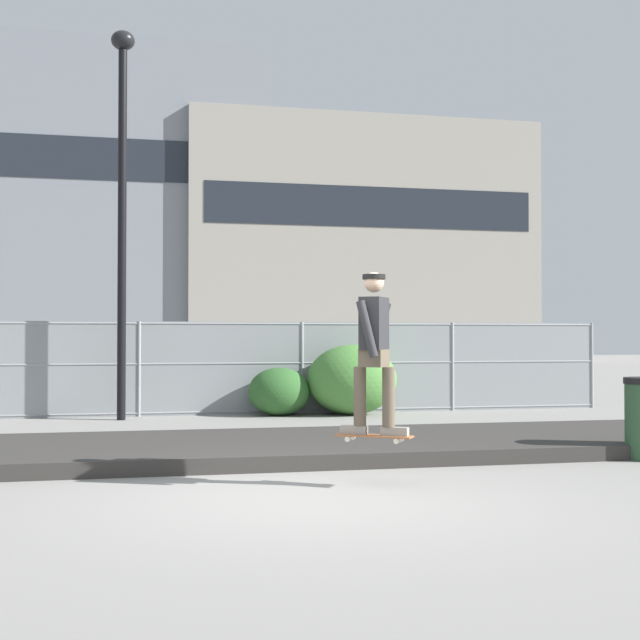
% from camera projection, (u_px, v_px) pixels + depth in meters
% --- Properties ---
extents(ground_plane, '(120.00, 120.00, 0.00)m').
position_uv_depth(ground_plane, '(317.00, 498.00, 8.17)').
color(ground_plane, gray).
extents(gravel_berm, '(13.98, 3.07, 0.19)m').
position_uv_depth(gravel_berm, '(267.00, 447.00, 11.19)').
color(gravel_berm, '#33302D').
rests_on(gravel_berm, ground_plane).
extents(skateboard, '(0.78, 0.60, 0.07)m').
position_uv_depth(skateboard, '(374.00, 436.00, 8.79)').
color(skateboard, '#9E5B33').
extents(skater, '(0.66, 0.61, 1.68)m').
position_uv_depth(skater, '(374.00, 343.00, 8.81)').
color(skater, gray).
rests_on(skater, skateboard).
extents(chain_fence, '(16.24, 0.06, 1.85)m').
position_uv_depth(chain_fence, '(222.00, 368.00, 16.92)').
color(chain_fence, gray).
rests_on(chain_fence, ground_plane).
extents(street_lamp, '(0.44, 0.44, 7.30)m').
position_uv_depth(street_lamp, '(122.00, 179.00, 15.94)').
color(street_lamp, black).
rests_on(street_lamp, ground_plane).
extents(parked_car_near, '(4.47, 2.09, 1.66)m').
position_uv_depth(parked_car_near, '(94.00, 370.00, 18.53)').
color(parked_car_near, '#474C54').
rests_on(parked_car_near, ground_plane).
extents(parked_car_mid, '(4.52, 2.19, 1.66)m').
position_uv_depth(parked_car_mid, '(330.00, 367.00, 19.91)').
color(parked_car_mid, black).
rests_on(parked_car_mid, ground_plane).
extents(library_building, '(26.39, 12.76, 19.34)m').
position_uv_depth(library_building, '(48.00, 212.00, 55.19)').
color(library_building, slate).
rests_on(library_building, ground_plane).
extents(office_block, '(22.58, 13.14, 15.50)m').
position_uv_depth(office_block, '(347.00, 248.00, 58.99)').
color(office_block, gray).
rests_on(office_block, ground_plane).
extents(shrub_left, '(1.22, 1.00, 0.94)m').
position_uv_depth(shrub_left, '(279.00, 392.00, 16.73)').
color(shrub_left, '#2D5B28').
rests_on(shrub_left, ground_plane).
extents(shrub_center, '(1.80, 1.47, 1.39)m').
position_uv_depth(shrub_center, '(352.00, 380.00, 16.94)').
color(shrub_center, '#477F38').
rests_on(shrub_center, ground_plane).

